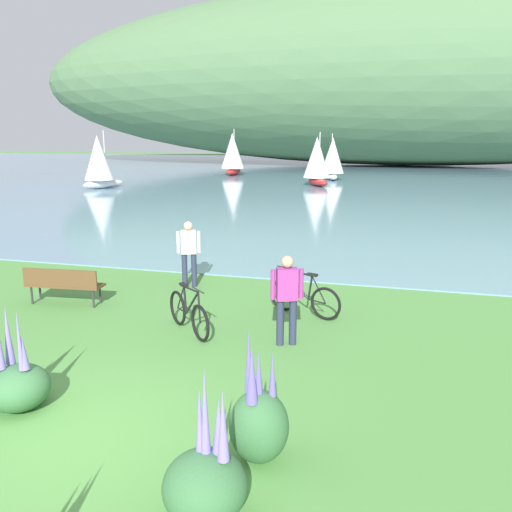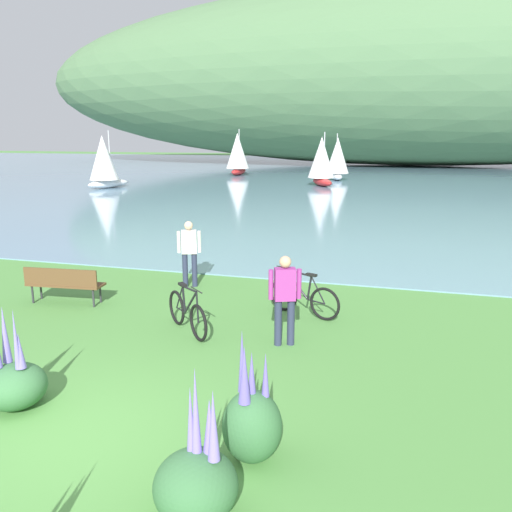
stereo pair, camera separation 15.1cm
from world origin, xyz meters
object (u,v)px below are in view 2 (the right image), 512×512
at_px(person_on_the_grass, 285,295).
at_px(sailboat_toward_hillside, 337,158).
at_px(bicycle_leaning_near_bench, 303,298).
at_px(park_bench_near_camera, 64,282).
at_px(sailboat_mid_bay, 322,161).
at_px(sailboat_far_off, 238,154).
at_px(bicycle_beside_path, 187,313).
at_px(person_at_shoreline, 189,250).
at_px(sailboat_nearest_to_shore, 104,161).

relative_size(person_on_the_grass, sailboat_toward_hillside, 0.44).
bearing_deg(bicycle_leaning_near_bench, park_bench_near_camera, -172.34).
relative_size(sailboat_mid_bay, sailboat_toward_hillside, 1.02).
bearing_deg(sailboat_toward_hillside, sailboat_far_off, 162.73).
distance_m(bicycle_beside_path, sailboat_far_off, 40.69).
bearing_deg(sailboat_mid_bay, bicycle_leaning_near_bench, -81.90).
bearing_deg(sailboat_mid_bay, sailboat_far_off, 138.44).
height_order(bicycle_leaning_near_bench, sailboat_far_off, sailboat_far_off).
bearing_deg(bicycle_beside_path, person_on_the_grass, -2.75).
bearing_deg(person_on_the_grass, sailboat_toward_hillside, 95.66).
xyz_separation_m(person_at_shoreline, sailboat_nearest_to_shore, (-15.66, 21.49, 0.99)).
height_order(park_bench_near_camera, sailboat_toward_hillside, sailboat_toward_hillside).
height_order(bicycle_leaning_near_bench, bicycle_beside_path, same).
relative_size(bicycle_leaning_near_bench, sailboat_mid_bay, 0.42).
distance_m(bicycle_leaning_near_bench, sailboat_far_off, 39.79).
bearing_deg(person_on_the_grass, person_at_shoreline, 135.95).
bearing_deg(park_bench_near_camera, sailboat_mid_bay, 87.45).
xyz_separation_m(park_bench_near_camera, bicycle_leaning_near_bench, (5.48, 0.74, -0.12)).
xyz_separation_m(sailboat_nearest_to_shore, sailboat_mid_bay, (14.74, 6.28, -0.05)).
height_order(park_bench_near_camera, sailboat_far_off, sailboat_far_off).
distance_m(park_bench_near_camera, sailboat_toward_hillside, 35.15).
relative_size(park_bench_near_camera, sailboat_toward_hillside, 0.47).
relative_size(bicycle_leaning_near_bench, person_at_shoreline, 0.98).
bearing_deg(sailboat_mid_bay, bicycle_beside_path, -86.06).
height_order(person_on_the_grass, sailboat_nearest_to_shore, sailboat_nearest_to_shore).
height_order(park_bench_near_camera, bicycle_leaning_near_bench, bicycle_leaning_near_bench).
bearing_deg(park_bench_near_camera, sailboat_toward_hillside, 86.94).
bearing_deg(sailboat_far_off, person_at_shoreline, -74.15).
xyz_separation_m(bicycle_leaning_near_bench, sailboat_toward_hillside, (-3.61, 34.34, 1.47)).
distance_m(person_at_shoreline, sailboat_nearest_to_shore, 26.61).
bearing_deg(sailboat_toward_hillside, sailboat_nearest_to_shore, -143.12).
bearing_deg(sailboat_toward_hillside, park_bench_near_camera, -93.06).
distance_m(park_bench_near_camera, sailboat_nearest_to_shore, 27.19).
height_order(bicycle_leaning_near_bench, person_at_shoreline, person_at_shoreline).
xyz_separation_m(bicycle_beside_path, sailboat_toward_hillside, (-1.58, 35.96, 1.47)).
relative_size(sailboat_nearest_to_shore, sailboat_mid_bay, 1.03).
bearing_deg(person_at_shoreline, sailboat_toward_hillside, 90.65).
bearing_deg(bicycle_beside_path, sailboat_mid_bay, 93.94).
distance_m(bicycle_leaning_near_bench, person_on_the_grass, 1.81).
bearing_deg(sailboat_toward_hillside, person_at_shoreline, -89.35).
xyz_separation_m(sailboat_nearest_to_shore, sailboat_far_off, (5.43, 14.53, 0.10)).
height_order(sailboat_mid_bay, sailboat_toward_hillside, sailboat_mid_bay).
height_order(person_at_shoreline, sailboat_mid_bay, sailboat_mid_bay).
xyz_separation_m(bicycle_leaning_near_bench, person_on_the_grass, (-0.03, -1.71, 0.58)).
height_order(bicycle_leaning_near_bench, sailboat_nearest_to_shore, sailboat_nearest_to_shore).
bearing_deg(person_at_shoreline, bicycle_leaning_near_bench, -23.16).
bearing_deg(sailboat_far_off, sailboat_mid_bay, -41.56).
bearing_deg(park_bench_near_camera, bicycle_beside_path, -14.29).
relative_size(person_at_shoreline, sailboat_mid_bay, 0.43).
distance_m(bicycle_beside_path, sailboat_toward_hillside, 36.02).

